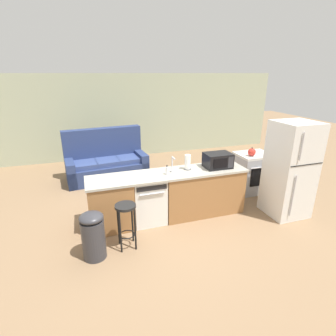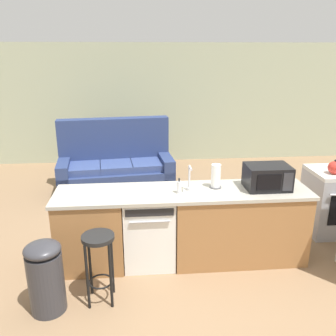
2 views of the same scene
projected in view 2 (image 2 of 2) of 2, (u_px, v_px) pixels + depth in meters
The scene contains 13 objects.
ground_plane at pixel (170, 260), 4.34m from camera, with size 24.00×24.00×0.00m, color #896B4C.
wall_back at pixel (166, 104), 7.93m from camera, with size 10.00×0.06×2.60m.
kitchen_counter at pixel (190, 228), 4.23m from camera, with size 2.94×0.66×0.90m.
dishwasher at pixel (149, 230), 4.19m from camera, with size 0.58×0.61×0.84m.
stove_range at pixel (336, 201), 4.91m from camera, with size 0.76×0.68×0.90m.
microwave at pixel (267, 177), 4.11m from camera, with size 0.50×0.37×0.28m.
sink_faucet at pixel (189, 180), 4.05m from camera, with size 0.07×0.18×0.30m.
paper_towel_roll at pixel (216, 176), 4.13m from camera, with size 0.14×0.14×0.28m.
soap_bottle at pixel (179, 187), 3.99m from camera, with size 0.06×0.06×0.18m.
kettle at pixel (335, 168), 4.61m from camera, with size 0.21×0.17×0.19m.
bar_stool at pixel (99, 254), 3.48m from camera, with size 0.32×0.32×0.74m.
trash_bin at pixel (46, 276), 3.39m from camera, with size 0.35×0.35×0.74m.
couch at pixel (116, 168), 6.48m from camera, with size 2.08×1.10×1.27m.
Camera 2 is at (-0.35, -3.75, 2.43)m, focal length 38.00 mm.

